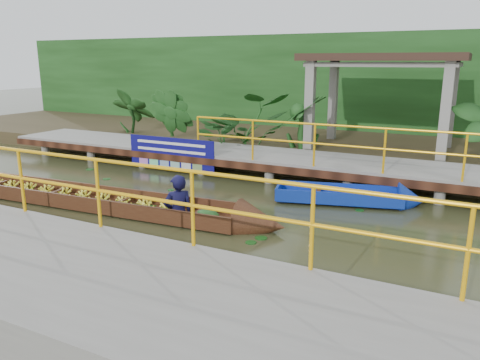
% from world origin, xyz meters
% --- Properties ---
extents(ground, '(80.00, 80.00, 0.00)m').
position_xyz_m(ground, '(0.00, 0.00, 0.00)').
color(ground, '#2D3018').
rests_on(ground, ground).
extents(land_strip, '(30.00, 8.00, 0.45)m').
position_xyz_m(land_strip, '(0.00, 7.50, 0.23)').
color(land_strip, '#372F1B').
rests_on(land_strip, ground).
extents(far_dock, '(16.00, 2.06, 1.66)m').
position_xyz_m(far_dock, '(0.02, 3.43, 0.48)').
color(far_dock, gray).
rests_on(far_dock, ground).
extents(near_dock, '(18.00, 2.40, 1.73)m').
position_xyz_m(near_dock, '(1.00, -4.20, 0.30)').
color(near_dock, gray).
rests_on(near_dock, ground).
extents(pavilion, '(4.40, 3.00, 3.00)m').
position_xyz_m(pavilion, '(3.00, 6.30, 2.82)').
color(pavilion, gray).
rests_on(pavilion, ground).
extents(foliage_backdrop, '(30.00, 0.80, 4.00)m').
position_xyz_m(foliage_backdrop, '(0.00, 10.00, 2.00)').
color(foliage_backdrop, '#163912').
rests_on(foliage_backdrop, ground).
extents(vendor_boat, '(8.88, 1.41, 1.99)m').
position_xyz_m(vendor_boat, '(-1.39, -0.79, 0.23)').
color(vendor_boat, '#36190E').
rests_on(vendor_boat, ground).
extents(moored_blue_boat, '(3.21, 1.55, 0.74)m').
position_xyz_m(moored_blue_boat, '(3.76, 2.00, 0.13)').
color(moored_blue_boat, '#0D2A95').
rests_on(moored_blue_boat, ground).
extents(blue_banner, '(2.73, 0.04, 0.85)m').
position_xyz_m(blue_banner, '(-1.84, 2.48, 0.56)').
color(blue_banner, '#0F0C66').
rests_on(blue_banner, ground).
extents(tropical_plants, '(14.39, 1.39, 1.73)m').
position_xyz_m(tropical_plants, '(0.67, 5.30, 1.32)').
color(tropical_plants, '#163912').
rests_on(tropical_plants, ground).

